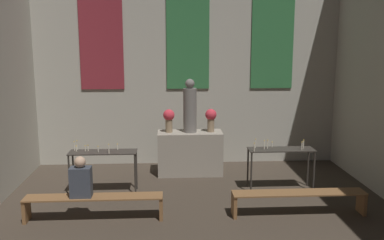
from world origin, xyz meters
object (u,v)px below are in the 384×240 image
object	(u,v)px
altar	(190,153)
candle_rack_left	(103,157)
statue	(190,108)
candle_rack_right	(281,155)
flower_vase_right	(211,118)
person_seated	(81,179)
pew_back_left	(94,202)
pew_back_right	(299,197)
flower_vase_left	(169,118)

from	to	relation	value
altar	candle_rack_left	xyz separation A→B (m)	(-1.83, -1.19, 0.25)
statue	candle_rack_right	world-z (taller)	statue
flower_vase_right	person_seated	distance (m)	3.59
altar	candle_rack_left	distance (m)	2.20
pew_back_left	pew_back_right	distance (m)	3.60
statue	pew_back_left	world-z (taller)	statue
candle_rack_right	pew_back_left	world-z (taller)	candle_rack_right
altar	candle_rack_left	bearing A→B (deg)	-147.00
pew_back_left	person_seated	xyz separation A→B (m)	(-0.21, 0.00, 0.41)
altar	candle_rack_right	bearing A→B (deg)	-33.19
flower_vase_left	candle_rack_left	world-z (taller)	flower_vase_left
altar	pew_back_left	world-z (taller)	altar
altar	statue	bearing A→B (deg)	0.00
statue	person_seated	size ratio (longest dim) A/B	1.71
statue	person_seated	distance (m)	3.33
altar	statue	distance (m)	1.06
pew_back_left	pew_back_right	world-z (taller)	same
flower_vase_left	person_seated	distance (m)	3.01
flower_vase_left	candle_rack_left	bearing A→B (deg)	-138.59
pew_back_left	person_seated	bearing A→B (deg)	180.00
altar	flower_vase_right	distance (m)	0.95
flower_vase_left	candle_rack_left	size ratio (longest dim) A/B	0.39
altar	flower_vase_right	world-z (taller)	flower_vase_right
altar	candle_rack_left	size ratio (longest dim) A/B	1.10
person_seated	candle_rack_right	bearing A→B (deg)	19.20
pew_back_left	altar	bearing A→B (deg)	54.45
flower_vase_left	pew_back_right	size ratio (longest dim) A/B	0.22
flower_vase_left	pew_back_left	distance (m)	3.02
pew_back_right	candle_rack_right	bearing A→B (deg)	89.33
flower_vase_left	pew_back_left	world-z (taller)	flower_vase_left
flower_vase_right	candle_rack_right	bearing A→B (deg)	-41.69
flower_vase_right	candle_rack_right	size ratio (longest dim) A/B	0.39
candle_rack_left	candle_rack_right	world-z (taller)	candle_rack_right
flower_vase_left	candle_rack_right	size ratio (longest dim) A/B	0.39
altar	flower_vase_left	bearing A→B (deg)	180.00
flower_vase_left	pew_back_right	bearing A→B (deg)	-47.82
candle_rack_left	pew_back_left	xyz separation A→B (m)	(0.03, -1.33, -0.43)
pew_back_left	candle_rack_right	bearing A→B (deg)	20.21
flower_vase_right	pew_back_right	size ratio (longest dim) A/B	0.22
statue	candle_rack_right	xyz separation A→B (m)	(1.82, -1.19, -0.81)
pew_back_right	pew_back_left	bearing A→B (deg)	180.00
candle_rack_left	person_seated	size ratio (longest dim) A/B	1.90
candle_rack_right	pew_back_right	xyz separation A→B (m)	(-0.02, -1.33, -0.43)
statue	candle_rack_left	xyz separation A→B (m)	(-1.83, -1.19, -0.81)
altar	pew_back_right	xyz separation A→B (m)	(1.80, -2.52, -0.18)
flower_vase_left	pew_back_right	distance (m)	3.55
flower_vase_left	flower_vase_right	xyz separation A→B (m)	(0.97, 0.00, 0.00)
candle_rack_left	candle_rack_right	distance (m)	3.65
pew_back_right	person_seated	bearing A→B (deg)	180.00
candle_rack_right	pew_back_right	bearing A→B (deg)	-90.67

